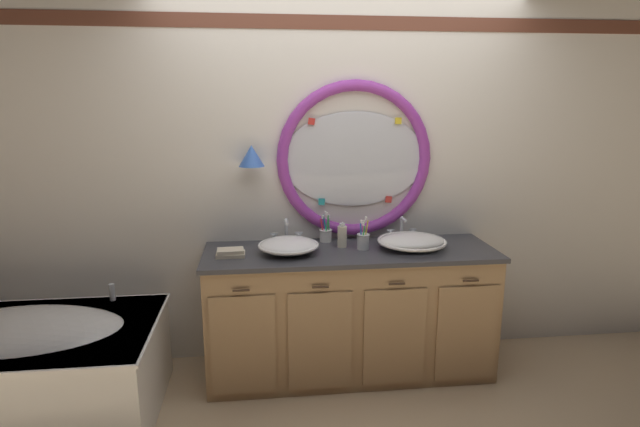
# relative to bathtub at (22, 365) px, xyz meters

# --- Properties ---
(ground_plane) EXTENTS (14.00, 14.00, 0.00)m
(ground_plane) POSITION_rel_bathtub_xyz_m (1.94, 0.08, -0.34)
(ground_plane) COLOR tan
(back_wall_assembly) EXTENTS (6.40, 0.26, 2.60)m
(back_wall_assembly) POSITION_rel_bathtub_xyz_m (1.94, 0.66, 0.97)
(back_wall_assembly) COLOR silver
(back_wall_assembly) RESTS_ON ground_plane
(vanity_counter) EXTENTS (1.92, 0.64, 0.87)m
(vanity_counter) POSITION_rel_bathtub_xyz_m (1.96, 0.33, 0.10)
(vanity_counter) COLOR tan
(vanity_counter) RESTS_ON ground_plane
(bathtub) EXTENTS (1.53, 0.96, 0.66)m
(bathtub) POSITION_rel_bathtub_xyz_m (0.00, 0.00, 0.00)
(bathtub) COLOR white
(bathtub) RESTS_ON ground_plane
(sink_basin_left) EXTENTS (0.39, 0.39, 0.10)m
(sink_basin_left) POSITION_rel_bathtub_xyz_m (1.56, 0.30, 0.58)
(sink_basin_left) COLOR white
(sink_basin_left) RESTS_ON vanity_counter
(sink_basin_right) EXTENTS (0.45, 0.45, 0.10)m
(sink_basin_right) POSITION_rel_bathtub_xyz_m (2.37, 0.30, 0.58)
(sink_basin_right) COLOR white
(sink_basin_right) RESTS_ON vanity_counter
(faucet_set_left) EXTENTS (0.23, 0.14, 0.17)m
(faucet_set_left) POSITION_rel_bathtub_xyz_m (1.56, 0.54, 0.59)
(faucet_set_left) COLOR silver
(faucet_set_left) RESTS_ON vanity_counter
(faucet_set_right) EXTENTS (0.21, 0.12, 0.16)m
(faucet_set_right) POSITION_rel_bathtub_xyz_m (2.37, 0.55, 0.59)
(faucet_set_right) COLOR silver
(faucet_set_right) RESTS_ON vanity_counter
(toothbrush_holder_left) EXTENTS (0.09, 0.09, 0.21)m
(toothbrush_holder_left) POSITION_rel_bathtub_xyz_m (1.83, 0.54, 0.58)
(toothbrush_holder_left) COLOR white
(toothbrush_holder_left) RESTS_ON vanity_counter
(toothbrush_holder_right) EXTENTS (0.09, 0.09, 0.22)m
(toothbrush_holder_right) POSITION_rel_bathtub_xyz_m (2.05, 0.33, 0.59)
(toothbrush_holder_right) COLOR silver
(toothbrush_holder_right) RESTS_ON vanity_counter
(soap_dispenser) EXTENTS (0.06, 0.07, 0.17)m
(soap_dispenser) POSITION_rel_bathtub_xyz_m (1.92, 0.40, 0.60)
(soap_dispenser) COLOR #EFE5C6
(soap_dispenser) RESTS_ON vanity_counter
(folded_hand_towel) EXTENTS (0.18, 0.12, 0.05)m
(folded_hand_towel) POSITION_rel_bathtub_xyz_m (1.19, 0.28, 0.55)
(folded_hand_towel) COLOR beige
(folded_hand_towel) RESTS_ON vanity_counter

